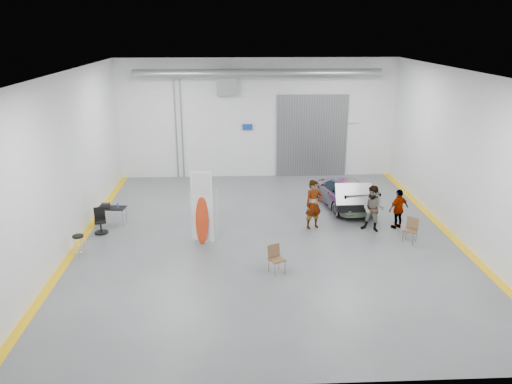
{
  "coord_description": "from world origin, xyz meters",
  "views": [
    {
      "loc": [
        -1.24,
        -16.98,
        7.48
      ],
      "look_at": [
        -0.4,
        0.86,
        1.5
      ],
      "focal_mm": 35.0,
      "sensor_mm": 36.0,
      "label": 1
    }
  ],
  "objects_px": {
    "person_b": "(373,209)",
    "folding_chair_near": "(277,265)",
    "person_a": "(314,204)",
    "work_table": "(110,208)",
    "office_chair": "(101,222)",
    "surfboard_display": "(204,213)",
    "sedan_car": "(343,192)",
    "shop_stool": "(79,246)",
    "folding_chair_far": "(410,235)",
    "person_c": "(399,209)"
  },
  "relations": [
    {
      "from": "sedan_car",
      "to": "folding_chair_near",
      "type": "height_order",
      "value": "sedan_car"
    },
    {
      "from": "person_b",
      "to": "person_c",
      "type": "relative_size",
      "value": 1.14
    },
    {
      "from": "person_b",
      "to": "work_table",
      "type": "xyz_separation_m",
      "value": [
        -10.14,
        1.2,
        -0.22
      ]
    },
    {
      "from": "person_c",
      "to": "office_chair",
      "type": "relative_size",
      "value": 1.64
    },
    {
      "from": "office_chair",
      "to": "shop_stool",
      "type": "bearing_deg",
      "value": -111.27
    },
    {
      "from": "folding_chair_far",
      "to": "work_table",
      "type": "relative_size",
      "value": 0.79
    },
    {
      "from": "work_table",
      "to": "office_chair",
      "type": "distance_m",
      "value": 0.93
    },
    {
      "from": "person_b",
      "to": "folding_chair_far",
      "type": "relative_size",
      "value": 1.99
    },
    {
      "from": "office_chair",
      "to": "folding_chair_near",
      "type": "bearing_deg",
      "value": -44.01
    },
    {
      "from": "person_b",
      "to": "folding_chair_near",
      "type": "bearing_deg",
      "value": -110.52
    },
    {
      "from": "person_a",
      "to": "person_b",
      "type": "xyz_separation_m",
      "value": [
        2.21,
        -0.42,
        -0.06
      ]
    },
    {
      "from": "sedan_car",
      "to": "office_chair",
      "type": "xyz_separation_m",
      "value": [
        -9.76,
        -2.55,
        -0.2
      ]
    },
    {
      "from": "sedan_car",
      "to": "person_a",
      "type": "bearing_deg",
      "value": 46.13
    },
    {
      "from": "work_table",
      "to": "surfboard_display",
      "type": "bearing_deg",
      "value": -28.48
    },
    {
      "from": "surfboard_display",
      "to": "office_chair",
      "type": "relative_size",
      "value": 2.99
    },
    {
      "from": "work_table",
      "to": "shop_stool",
      "type": "bearing_deg",
      "value": -97.67
    },
    {
      "from": "person_b",
      "to": "surfboard_display",
      "type": "xyz_separation_m",
      "value": [
        -6.33,
        -0.87,
        0.26
      ]
    },
    {
      "from": "person_c",
      "to": "shop_stool",
      "type": "relative_size",
      "value": 2.04
    },
    {
      "from": "person_c",
      "to": "office_chair",
      "type": "xyz_separation_m",
      "value": [
        -11.36,
        0.08,
        -0.37
      ]
    },
    {
      "from": "folding_chair_near",
      "to": "person_a",
      "type": "bearing_deg",
      "value": 37.29
    },
    {
      "from": "folding_chair_far",
      "to": "work_table",
      "type": "distance_m",
      "value": 11.45
    },
    {
      "from": "person_a",
      "to": "work_table",
      "type": "height_order",
      "value": "person_a"
    },
    {
      "from": "sedan_car",
      "to": "person_a",
      "type": "height_order",
      "value": "person_a"
    },
    {
      "from": "person_c",
      "to": "folding_chair_far",
      "type": "xyz_separation_m",
      "value": [
        0.01,
        -1.35,
        -0.51
      ]
    },
    {
      "from": "sedan_car",
      "to": "folding_chair_near",
      "type": "relative_size",
      "value": 4.68
    },
    {
      "from": "person_c",
      "to": "shop_stool",
      "type": "height_order",
      "value": "person_c"
    },
    {
      "from": "surfboard_display",
      "to": "folding_chair_near",
      "type": "xyz_separation_m",
      "value": [
        2.4,
        -2.38,
        -0.88
      ]
    },
    {
      "from": "person_b",
      "to": "person_c",
      "type": "height_order",
      "value": "person_b"
    },
    {
      "from": "person_c",
      "to": "work_table",
      "type": "height_order",
      "value": "person_c"
    },
    {
      "from": "surfboard_display",
      "to": "sedan_car",
      "type": "bearing_deg",
      "value": 48.46
    },
    {
      "from": "surfboard_display",
      "to": "person_a",
      "type": "bearing_deg",
      "value": 33.02
    },
    {
      "from": "person_b",
      "to": "folding_chair_far",
      "type": "xyz_separation_m",
      "value": [
        1.07,
        -1.11,
        -0.62
      ]
    },
    {
      "from": "person_c",
      "to": "office_chair",
      "type": "height_order",
      "value": "person_c"
    },
    {
      "from": "folding_chair_near",
      "to": "work_table",
      "type": "distance_m",
      "value": 7.64
    },
    {
      "from": "shop_stool",
      "to": "surfboard_display",
      "type": "bearing_deg",
      "value": 11.68
    },
    {
      "from": "sedan_car",
      "to": "shop_stool",
      "type": "relative_size",
      "value": 5.56
    },
    {
      "from": "sedan_car",
      "to": "surfboard_display",
      "type": "height_order",
      "value": "surfboard_display"
    },
    {
      "from": "folding_chair_far",
      "to": "person_b",
      "type": "bearing_deg",
      "value": 171.27
    },
    {
      "from": "sedan_car",
      "to": "person_b",
      "type": "xyz_separation_m",
      "value": [
        0.54,
        -2.87,
        0.28
      ]
    },
    {
      "from": "surfboard_display",
      "to": "person_b",
      "type": "bearing_deg",
      "value": 23.48
    },
    {
      "from": "shop_stool",
      "to": "folding_chair_near",
      "type": "bearing_deg",
      "value": -12.87
    },
    {
      "from": "person_a",
      "to": "person_b",
      "type": "distance_m",
      "value": 2.25
    },
    {
      "from": "person_b",
      "to": "work_table",
      "type": "height_order",
      "value": "person_b"
    },
    {
      "from": "person_a",
      "to": "folding_chair_far",
      "type": "relative_size",
      "value": 2.13
    },
    {
      "from": "folding_chair_far",
      "to": "office_chair",
      "type": "bearing_deg",
      "value": -149.81
    },
    {
      "from": "sedan_car",
      "to": "folding_chair_near",
      "type": "xyz_separation_m",
      "value": [
        -3.4,
        -6.11,
        -0.34
      ]
    },
    {
      "from": "folding_chair_far",
      "to": "shop_stool",
      "type": "relative_size",
      "value": 1.17
    },
    {
      "from": "person_c",
      "to": "shop_stool",
      "type": "xyz_separation_m",
      "value": [
        -11.59,
        -1.97,
        -0.4
      ]
    },
    {
      "from": "shop_stool",
      "to": "folding_chair_far",
      "type": "bearing_deg",
      "value": 3.08
    },
    {
      "from": "person_a",
      "to": "work_table",
      "type": "distance_m",
      "value": 7.97
    }
  ]
}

